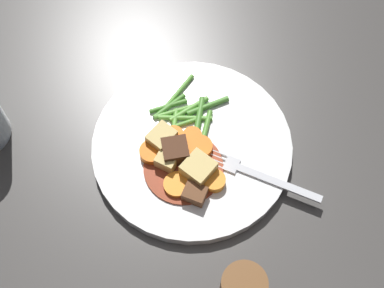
{
  "coord_description": "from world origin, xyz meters",
  "views": [
    {
      "loc": [
        0.34,
        0.01,
        0.67
      ],
      "look_at": [
        0.0,
        0.0,
        0.02
      ],
      "focal_mm": 50.98,
      "sensor_mm": 36.0,
      "label": 1
    }
  ],
  "objects_px": {
    "carrot_slice_0": "(200,147)",
    "carrot_slice_5": "(152,152)",
    "carrot_slice_3": "(214,181)",
    "potato_chunk_2": "(198,169)",
    "fork": "(253,173)",
    "carrot_slice_6": "(196,136)",
    "meat_chunk_0": "(175,151)",
    "meat_chunk_1": "(195,194)",
    "carrot_slice_1": "(188,153)",
    "carrot_slice_2": "(177,185)",
    "dinner_plate": "(192,147)",
    "carrot_slice_4": "(174,136)",
    "potato_chunk_1": "(162,138)",
    "potato_chunk_0": "(167,161)"
  },
  "relations": [
    {
      "from": "carrot_slice_3",
      "to": "potato_chunk_2",
      "type": "xyz_separation_m",
      "value": [
        -0.01,
        -0.02,
        0.01
      ]
    },
    {
      "from": "meat_chunk_0",
      "to": "carrot_slice_0",
      "type": "bearing_deg",
      "value": 109.46
    },
    {
      "from": "potato_chunk_2",
      "to": "carrot_slice_6",
      "type": "bearing_deg",
      "value": -174.37
    },
    {
      "from": "carrot_slice_6",
      "to": "potato_chunk_0",
      "type": "height_order",
      "value": "potato_chunk_0"
    },
    {
      "from": "carrot_slice_6",
      "to": "potato_chunk_2",
      "type": "xyz_separation_m",
      "value": [
        0.05,
        0.01,
        0.01
      ]
    },
    {
      "from": "potato_chunk_1",
      "to": "meat_chunk_1",
      "type": "distance_m",
      "value": 0.09
    },
    {
      "from": "dinner_plate",
      "to": "carrot_slice_5",
      "type": "height_order",
      "value": "carrot_slice_5"
    },
    {
      "from": "potato_chunk_0",
      "to": "meat_chunk_0",
      "type": "relative_size",
      "value": 0.79
    },
    {
      "from": "dinner_plate",
      "to": "potato_chunk_2",
      "type": "xyz_separation_m",
      "value": [
        0.04,
        0.01,
        0.02
      ]
    },
    {
      "from": "potato_chunk_1",
      "to": "potato_chunk_2",
      "type": "xyz_separation_m",
      "value": [
        0.04,
        0.05,
        0.0
      ]
    },
    {
      "from": "carrot_slice_0",
      "to": "carrot_slice_5",
      "type": "distance_m",
      "value": 0.06
    },
    {
      "from": "carrot_slice_0",
      "to": "carrot_slice_4",
      "type": "relative_size",
      "value": 1.18
    },
    {
      "from": "carrot_slice_0",
      "to": "carrot_slice_3",
      "type": "bearing_deg",
      "value": 22.41
    },
    {
      "from": "carrot_slice_5",
      "to": "meat_chunk_0",
      "type": "distance_m",
      "value": 0.03
    },
    {
      "from": "carrot_slice_1",
      "to": "carrot_slice_5",
      "type": "distance_m",
      "value": 0.05
    },
    {
      "from": "carrot_slice_2",
      "to": "fork",
      "type": "distance_m",
      "value": 0.1
    },
    {
      "from": "carrot_slice_4",
      "to": "meat_chunk_0",
      "type": "height_order",
      "value": "meat_chunk_0"
    },
    {
      "from": "carrot_slice_3",
      "to": "fork",
      "type": "xyz_separation_m",
      "value": [
        -0.02,
        0.05,
        -0.0
      ]
    },
    {
      "from": "carrot_slice_3",
      "to": "potato_chunk_2",
      "type": "height_order",
      "value": "potato_chunk_2"
    },
    {
      "from": "carrot_slice_6",
      "to": "potato_chunk_2",
      "type": "height_order",
      "value": "potato_chunk_2"
    },
    {
      "from": "potato_chunk_2",
      "to": "fork",
      "type": "bearing_deg",
      "value": 92.23
    },
    {
      "from": "dinner_plate",
      "to": "carrot_slice_2",
      "type": "relative_size",
      "value": 7.8
    },
    {
      "from": "carrot_slice_6",
      "to": "potato_chunk_2",
      "type": "distance_m",
      "value": 0.05
    },
    {
      "from": "carrot_slice_4",
      "to": "carrot_slice_5",
      "type": "xyz_separation_m",
      "value": [
        0.03,
        -0.03,
        0.0
      ]
    },
    {
      "from": "dinner_plate",
      "to": "potato_chunk_2",
      "type": "relative_size",
      "value": 7.41
    },
    {
      "from": "potato_chunk_2",
      "to": "fork",
      "type": "distance_m",
      "value": 0.07
    },
    {
      "from": "carrot_slice_4",
      "to": "potato_chunk_0",
      "type": "distance_m",
      "value": 0.04
    },
    {
      "from": "carrot_slice_4",
      "to": "potato_chunk_2",
      "type": "height_order",
      "value": "potato_chunk_2"
    },
    {
      "from": "carrot_slice_0",
      "to": "fork",
      "type": "relative_size",
      "value": 0.19
    },
    {
      "from": "dinner_plate",
      "to": "potato_chunk_0",
      "type": "relative_size",
      "value": 10.33
    },
    {
      "from": "carrot_slice_2",
      "to": "meat_chunk_1",
      "type": "distance_m",
      "value": 0.03
    },
    {
      "from": "carrot_slice_2",
      "to": "potato_chunk_0",
      "type": "distance_m",
      "value": 0.03
    },
    {
      "from": "meat_chunk_1",
      "to": "potato_chunk_0",
      "type": "bearing_deg",
      "value": -139.37
    },
    {
      "from": "dinner_plate",
      "to": "meat_chunk_1",
      "type": "height_order",
      "value": "meat_chunk_1"
    },
    {
      "from": "carrot_slice_1",
      "to": "meat_chunk_1",
      "type": "xyz_separation_m",
      "value": [
        0.06,
        0.01,
        0.0
      ]
    },
    {
      "from": "fork",
      "to": "meat_chunk_1",
      "type": "bearing_deg",
      "value": -64.77
    },
    {
      "from": "carrot_slice_6",
      "to": "potato_chunk_2",
      "type": "bearing_deg",
      "value": 5.63
    },
    {
      "from": "carrot_slice_1",
      "to": "fork",
      "type": "bearing_deg",
      "value": 74.76
    },
    {
      "from": "carrot_slice_2",
      "to": "meat_chunk_1",
      "type": "height_order",
      "value": "meat_chunk_1"
    },
    {
      "from": "carrot_slice_0",
      "to": "carrot_slice_4",
      "type": "distance_m",
      "value": 0.04
    },
    {
      "from": "carrot_slice_1",
      "to": "carrot_slice_5",
      "type": "xyz_separation_m",
      "value": [
        0.0,
        -0.05,
        0.0
      ]
    },
    {
      "from": "potato_chunk_2",
      "to": "meat_chunk_1",
      "type": "xyz_separation_m",
      "value": [
        0.03,
        -0.0,
        -0.0
      ]
    },
    {
      "from": "carrot_slice_0",
      "to": "carrot_slice_5",
      "type": "xyz_separation_m",
      "value": [
        0.01,
        -0.06,
        0.0
      ]
    },
    {
      "from": "meat_chunk_0",
      "to": "fork",
      "type": "distance_m",
      "value": 0.11
    },
    {
      "from": "carrot_slice_5",
      "to": "potato_chunk_2",
      "type": "bearing_deg",
      "value": 68.08
    },
    {
      "from": "dinner_plate",
      "to": "carrot_slice_0",
      "type": "distance_m",
      "value": 0.02
    },
    {
      "from": "carrot_slice_5",
      "to": "potato_chunk_0",
      "type": "distance_m",
      "value": 0.02
    },
    {
      "from": "dinner_plate",
      "to": "carrot_slice_4",
      "type": "height_order",
      "value": "carrot_slice_4"
    },
    {
      "from": "meat_chunk_0",
      "to": "carrot_slice_5",
      "type": "bearing_deg",
      "value": -91.76
    },
    {
      "from": "carrot_slice_4",
      "to": "potato_chunk_2",
      "type": "relative_size",
      "value": 0.76
    }
  ]
}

